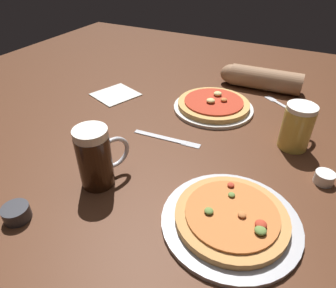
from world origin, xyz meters
The scene contains 11 objects.
ground_plane centered at (0.00, 0.00, -0.01)m, with size 2.40×2.40×0.03m, color #4C2816.
pizza_plate_near centered at (0.26, -0.19, 0.02)m, with size 0.32×0.32×0.05m.
pizza_plate_far centered at (0.03, 0.31, 0.02)m, with size 0.29×0.29×0.05m.
beer_mug_dark centered at (0.34, 0.19, 0.07)m, with size 0.09×0.14×0.14m.
beer_mug_amber centered at (-0.09, -0.21, 0.08)m, with size 0.09×0.14×0.17m.
ramekin_sauce centered at (-0.19, -0.40, 0.02)m, with size 0.06×0.06×0.03m, color #333338.
ramekin_butter centered at (0.43, 0.06, 0.02)m, with size 0.05×0.05×0.03m, color white.
napkin_folded centered at (-0.36, 0.24, 0.00)m, with size 0.15×0.16×0.01m, color silver.
fork_left centered at (0.28, 0.44, 0.00)m, with size 0.20×0.15×0.01m.
knife_right centered at (-0.03, 0.05, 0.00)m, with size 0.23×0.04×0.01m.
diner_arm centered at (0.13, 0.57, 0.04)m, with size 0.34×0.10×0.09m.
Camera 1 is at (0.34, -0.66, 0.54)m, focal length 32.12 mm.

